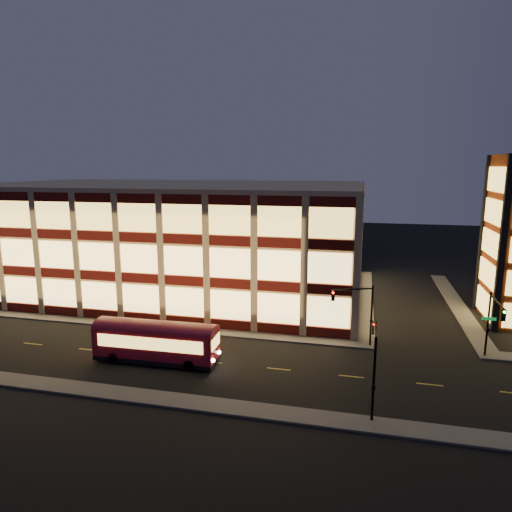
# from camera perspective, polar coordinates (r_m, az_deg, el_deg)

# --- Properties ---
(ground) EXTENTS (200.00, 200.00, 0.00)m
(ground) POSITION_cam_1_polar(r_m,az_deg,el_deg) (49.81, -14.44, -8.87)
(ground) COLOR black
(ground) RESTS_ON ground
(sidewalk_office_south) EXTENTS (54.00, 2.00, 0.15)m
(sidewalk_office_south) POSITION_cam_1_polar(r_m,az_deg,el_deg) (52.01, -16.89, -8.06)
(sidewalk_office_south) COLOR #514F4C
(sidewalk_office_south) RESTS_ON ground
(sidewalk_office_east) EXTENTS (2.00, 30.00, 0.15)m
(sidewalk_office_east) POSITION_cam_1_polar(r_m,az_deg,el_deg) (60.57, 13.44, -5.15)
(sidewalk_office_east) COLOR #514F4C
(sidewalk_office_east) RESTS_ON ground
(sidewalk_tower_west) EXTENTS (2.00, 30.00, 0.15)m
(sidewalk_tower_west) POSITION_cam_1_polar(r_m,az_deg,el_deg) (61.68, 23.75, -5.51)
(sidewalk_tower_west) COLOR #514F4C
(sidewalk_tower_west) RESTS_ON ground
(sidewalk_near) EXTENTS (100.00, 2.00, 0.15)m
(sidewalk_near) POSITION_cam_1_polar(r_m,az_deg,el_deg) (39.69, -23.43, -14.68)
(sidewalk_near) COLOR #514F4C
(sidewalk_near) RESTS_ON ground
(office_building) EXTENTS (50.45, 30.45, 14.50)m
(office_building) POSITION_cam_1_polar(r_m,az_deg,el_deg) (64.11, -10.08, 2.45)
(office_building) COLOR tan
(office_building) RESTS_ON ground
(traffic_signal_far) EXTENTS (3.79, 1.87, 6.00)m
(traffic_signal_far) POSITION_cam_1_polar(r_m,az_deg,el_deg) (43.35, 12.59, -6.08)
(traffic_signal_far) COLOR black
(traffic_signal_far) RESTS_ON ground
(traffic_signal_right) EXTENTS (1.20, 4.37, 6.00)m
(traffic_signal_right) POSITION_cam_1_polar(r_m,az_deg,el_deg) (43.96, 27.54, -6.88)
(traffic_signal_right) COLOR black
(traffic_signal_right) RESTS_ON ground
(traffic_signal_near) EXTENTS (0.32, 4.45, 6.00)m
(traffic_signal_near) POSITION_cam_1_polar(r_m,az_deg,el_deg) (32.75, 14.56, -11.91)
(traffic_signal_near) COLOR black
(traffic_signal_near) RESTS_ON ground
(trolley_bus) EXTENTS (10.81, 2.98, 3.65)m
(trolley_bus) POSITION_cam_1_polar(r_m,az_deg,el_deg) (41.07, -12.39, -10.15)
(trolley_bus) COLOR maroon
(trolley_bus) RESTS_ON ground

